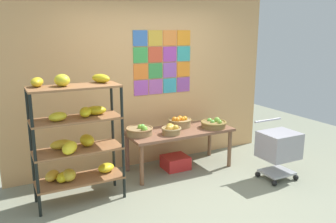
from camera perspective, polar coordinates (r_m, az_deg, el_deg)
name	(u,v)px	position (r m, az deg, el deg)	size (l,w,h in m)	color
ground	(203,206)	(4.39, 5.79, -15.28)	(9.27, 9.27, 0.00)	gray
back_wall_with_art	(147,75)	(5.37, -3.56, 5.97)	(4.32, 0.07, 2.82)	tan
banana_shelf_unit	(76,134)	(4.34, -15.00, -3.59)	(1.06, 0.55, 1.60)	black
display_table	(179,134)	(5.25, 1.89, -3.79)	(1.61, 0.68, 0.62)	brown
fruit_basket_back_right	(180,122)	(5.38, 1.95, -1.74)	(0.36, 0.36, 0.17)	#9B7E51
fruit_basket_left	(214,124)	(5.39, 7.55, -2.02)	(0.40, 0.40, 0.15)	olive
fruit_basket_centre	(171,129)	(4.99, 0.53, -2.96)	(0.30, 0.30, 0.16)	#94794B
fruit_basket_right	(140,131)	(4.97, -4.68, -3.16)	(0.39, 0.39, 0.16)	olive
produce_crate_under_table	(175,162)	(5.41, 1.24, -8.38)	(0.38, 0.34, 0.20)	red
shopping_cart	(279,147)	(5.16, 17.82, -5.60)	(0.51, 0.48, 0.83)	black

